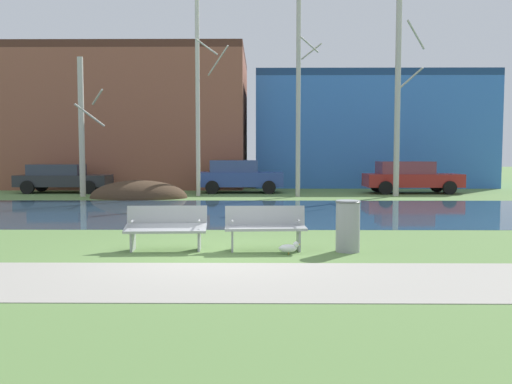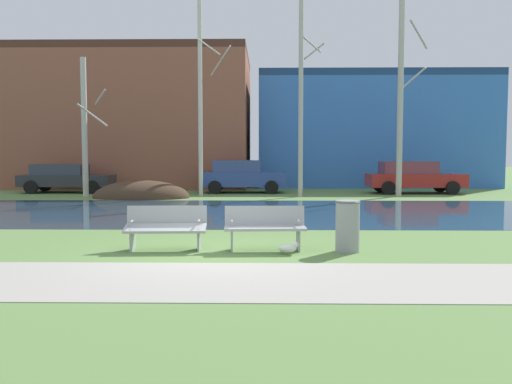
{
  "view_description": "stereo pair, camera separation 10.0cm",
  "coord_description": "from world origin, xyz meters",
  "px_view_note": "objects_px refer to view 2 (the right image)",
  "views": [
    {
      "loc": [
        0.89,
        -10.11,
        1.91
      ],
      "look_at": [
        0.79,
        1.41,
        1.1
      ],
      "focal_mm": 37.98,
      "sensor_mm": 36.0,
      "label": 1
    },
    {
      "loc": [
        0.99,
        -10.1,
        1.91
      ],
      "look_at": [
        0.79,
        1.41,
        1.1
      ],
      "focal_mm": 37.98,
      "sensor_mm": 36.0,
      "label": 2
    }
  ],
  "objects_px": {
    "bench_right": "(265,227)",
    "parked_van_nearest_dark": "(65,178)",
    "parked_hatch_third_red": "(413,177)",
    "seagull": "(288,248)",
    "parked_sedan_second_blue": "(242,176)",
    "trash_bin": "(347,225)",
    "bench_left": "(166,226)"
  },
  "relations": [
    {
      "from": "parked_sedan_second_blue",
      "to": "parked_van_nearest_dark",
      "type": "bearing_deg",
      "value": -179.57
    },
    {
      "from": "seagull",
      "to": "parked_sedan_second_blue",
      "type": "relative_size",
      "value": 0.1
    },
    {
      "from": "bench_right",
      "to": "parked_sedan_second_blue",
      "type": "relative_size",
      "value": 0.39
    },
    {
      "from": "seagull",
      "to": "parked_hatch_third_red",
      "type": "bearing_deg",
      "value": 67.39
    },
    {
      "from": "parked_van_nearest_dark",
      "to": "parked_sedan_second_blue",
      "type": "distance_m",
      "value": 8.7
    },
    {
      "from": "parked_van_nearest_dark",
      "to": "bench_left",
      "type": "bearing_deg",
      "value": -63.47
    },
    {
      "from": "trash_bin",
      "to": "bench_left",
      "type": "bearing_deg",
      "value": 177.97
    },
    {
      "from": "seagull",
      "to": "parked_hatch_third_red",
      "type": "xyz_separation_m",
      "value": [
        6.69,
        16.06,
        0.67
      ]
    },
    {
      "from": "parked_van_nearest_dark",
      "to": "parked_hatch_third_red",
      "type": "relative_size",
      "value": 0.97
    },
    {
      "from": "bench_right",
      "to": "parked_van_nearest_dark",
      "type": "height_order",
      "value": "parked_van_nearest_dark"
    },
    {
      "from": "bench_right",
      "to": "parked_hatch_third_red",
      "type": "relative_size",
      "value": 0.35
    },
    {
      "from": "bench_left",
      "to": "parked_sedan_second_blue",
      "type": "xyz_separation_m",
      "value": [
        0.81,
        15.86,
        0.36
      ]
    },
    {
      "from": "bench_left",
      "to": "bench_right",
      "type": "distance_m",
      "value": 1.97
    },
    {
      "from": "parked_van_nearest_dark",
      "to": "parked_hatch_third_red",
      "type": "distance_m",
      "value": 16.99
    },
    {
      "from": "bench_right",
      "to": "parked_hatch_third_red",
      "type": "xyz_separation_m",
      "value": [
        7.13,
        15.59,
        0.33
      ]
    },
    {
      "from": "bench_left",
      "to": "parked_hatch_third_red",
      "type": "bearing_deg",
      "value": 59.72
    },
    {
      "from": "bench_left",
      "to": "parked_hatch_third_red",
      "type": "distance_m",
      "value": 18.06
    },
    {
      "from": "trash_bin",
      "to": "parked_sedan_second_blue",
      "type": "bearing_deg",
      "value": 99.83
    },
    {
      "from": "seagull",
      "to": "parked_van_nearest_dark",
      "type": "relative_size",
      "value": 0.09
    },
    {
      "from": "parked_sedan_second_blue",
      "to": "parked_hatch_third_red",
      "type": "relative_size",
      "value": 0.9
    },
    {
      "from": "parked_sedan_second_blue",
      "to": "parked_hatch_third_red",
      "type": "height_order",
      "value": "parked_sedan_second_blue"
    },
    {
      "from": "bench_left",
      "to": "parked_van_nearest_dark",
      "type": "distance_m",
      "value": 17.66
    },
    {
      "from": "bench_left",
      "to": "seagull",
      "type": "height_order",
      "value": "bench_left"
    },
    {
      "from": "bench_right",
      "to": "parked_hatch_third_red",
      "type": "height_order",
      "value": "parked_hatch_third_red"
    },
    {
      "from": "bench_right",
      "to": "trash_bin",
      "type": "xyz_separation_m",
      "value": [
        1.61,
        -0.13,
        0.05
      ]
    },
    {
      "from": "bench_right",
      "to": "seagull",
      "type": "xyz_separation_m",
      "value": [
        0.44,
        -0.46,
        -0.34
      ]
    },
    {
      "from": "trash_bin",
      "to": "seagull",
      "type": "height_order",
      "value": "trash_bin"
    },
    {
      "from": "bench_right",
      "to": "seagull",
      "type": "bearing_deg",
      "value": -46.2
    },
    {
      "from": "parked_van_nearest_dark",
      "to": "parked_sedan_second_blue",
      "type": "bearing_deg",
      "value": 0.43
    },
    {
      "from": "parked_van_nearest_dark",
      "to": "parked_sedan_second_blue",
      "type": "relative_size",
      "value": 1.08
    },
    {
      "from": "trash_bin",
      "to": "parked_hatch_third_red",
      "type": "bearing_deg",
      "value": 70.64
    },
    {
      "from": "bench_right",
      "to": "parked_van_nearest_dark",
      "type": "xyz_separation_m",
      "value": [
        -9.86,
        15.8,
        0.27
      ]
    }
  ]
}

